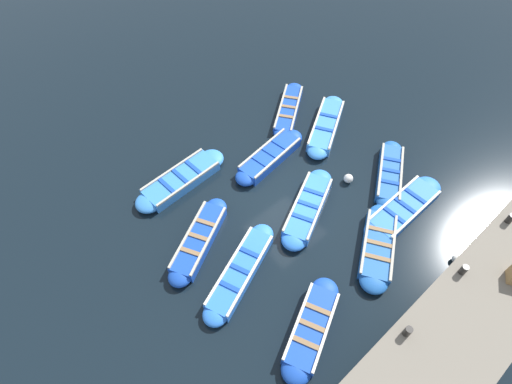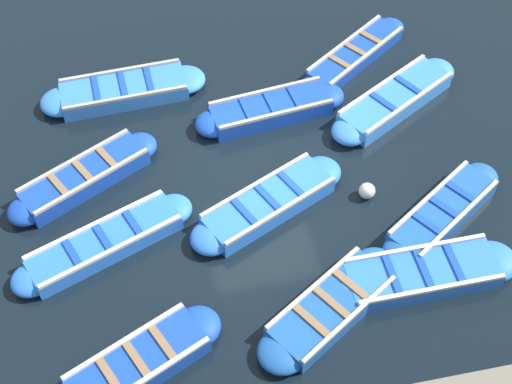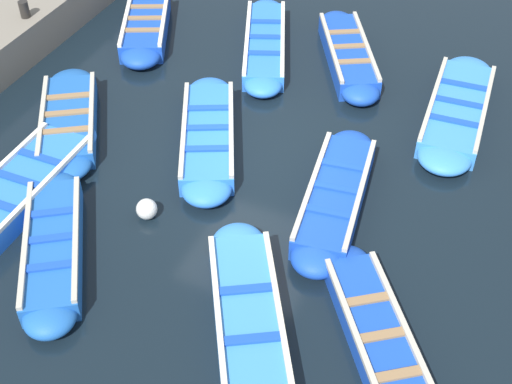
% 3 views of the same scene
% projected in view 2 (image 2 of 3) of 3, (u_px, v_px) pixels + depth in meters
% --- Properties ---
extents(ground_plane, '(120.00, 120.00, 0.00)m').
position_uv_depth(ground_plane, '(260.00, 175.00, 15.30)').
color(ground_plane, black).
extents(boat_near_quay, '(2.71, 3.36, 0.39)m').
position_uv_depth(boat_near_quay, '(355.00, 55.00, 17.51)').
color(boat_near_quay, '#1947B7').
rests_on(boat_near_quay, ground).
extents(boat_tucked, '(1.04, 3.86, 0.43)m').
position_uv_depth(boat_tucked, '(422.00, 274.00, 13.50)').
color(boat_tucked, blue).
rests_on(boat_tucked, ground).
extents(boat_alongside, '(2.37, 3.69, 0.44)m').
position_uv_depth(boat_alongside, '(268.00, 204.00, 14.56)').
color(boat_alongside, blue).
rests_on(boat_alongside, ground).
extents(boat_inner_gap, '(2.55, 3.30, 0.43)m').
position_uv_depth(boat_inner_gap, '(442.00, 213.00, 14.41)').
color(boat_inner_gap, '#1E59AD').
rests_on(boat_inner_gap, ground).
extents(boat_drifting, '(2.67, 3.75, 0.46)m').
position_uv_depth(boat_drifting, '(395.00, 100.00, 16.46)').
color(boat_drifting, '#3884E0').
rests_on(boat_drifting, ground).
extents(boat_mid_row, '(2.36, 3.46, 0.46)m').
position_uv_depth(boat_mid_row, '(85.00, 177.00, 14.99)').
color(boat_mid_row, '#1947B7').
rests_on(boat_mid_row, ground).
extents(boat_outer_right, '(2.17, 3.36, 0.46)m').
position_uv_depth(boat_outer_right, '(138.00, 364.00, 12.32)').
color(boat_outer_right, '#1947B7').
rests_on(boat_outer_right, ground).
extents(boat_bow_out, '(1.22, 3.94, 0.43)m').
position_uv_depth(boat_bow_out, '(124.00, 91.00, 16.68)').
color(boat_bow_out, '#3884E0').
rests_on(boat_bow_out, ground).
extents(boat_outer_left, '(2.15, 3.85, 0.42)m').
position_uv_depth(boat_outer_left, '(105.00, 243.00, 13.95)').
color(boat_outer_left, blue).
rests_on(boat_outer_left, ground).
extents(boat_broadside, '(1.27, 3.65, 0.47)m').
position_uv_depth(boat_broadside, '(271.00, 110.00, 16.26)').
color(boat_broadside, '#1947B7').
rests_on(boat_broadside, ground).
extents(boat_end_of_row, '(2.61, 3.39, 0.42)m').
position_uv_depth(boat_end_of_row, '(331.00, 308.00, 13.05)').
color(boat_end_of_row, '#1E59AD').
rests_on(boat_end_of_row, ground).
extents(buoy_orange_near, '(0.29, 0.29, 0.29)m').
position_uv_depth(buoy_orange_near, '(225.00, 227.00, 14.25)').
color(buoy_orange_near, '#EAB214').
rests_on(buoy_orange_near, ground).
extents(buoy_white_drifting, '(0.35, 0.35, 0.35)m').
position_uv_depth(buoy_white_drifting, '(367.00, 191.00, 14.79)').
color(buoy_white_drifting, silver).
rests_on(buoy_white_drifting, ground).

